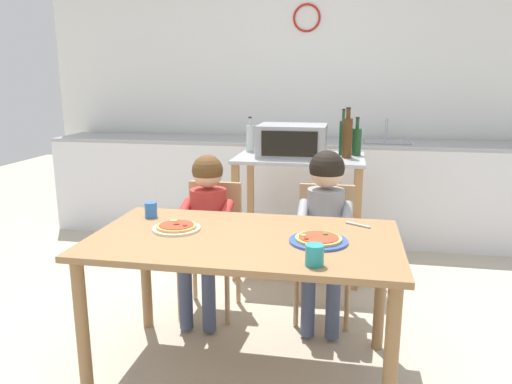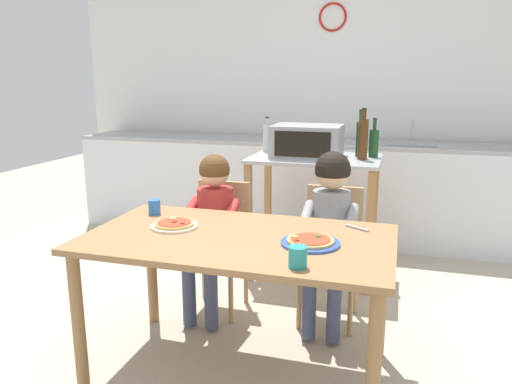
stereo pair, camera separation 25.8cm
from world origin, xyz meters
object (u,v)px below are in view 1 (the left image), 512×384
at_px(kitchen_island_cart, 299,196).
at_px(pizza_plate_cream, 176,227).
at_px(bottle_tall_green_wine, 347,137).
at_px(serving_spoon, 358,225).
at_px(drinking_cup_blue, 151,210).
at_px(dining_table, 244,255).
at_px(bottle_squat_spirits, 250,138).
at_px(child_in_grey_shirt, 325,214).
at_px(bottle_slim_sauce, 343,137).
at_px(drinking_cup_teal, 315,255).
at_px(dining_chair_left, 212,237).
at_px(bottle_clear_vinegar, 357,141).
at_px(pizza_plate_blue_rimmed, 318,240).
at_px(child_in_red_shirt, 206,217).
at_px(dining_chair_right, 325,241).
at_px(toaster_oven, 292,141).

relative_size(kitchen_island_cart, pizza_plate_cream, 3.91).
height_order(bottle_tall_green_wine, pizza_plate_cream, bottle_tall_green_wine).
bearing_deg(kitchen_island_cart, serving_spoon, -69.79).
distance_m(pizza_plate_cream, drinking_cup_blue, 0.29).
distance_m(dining_table, drinking_cup_blue, 0.63).
bearing_deg(bottle_squat_spirits, kitchen_island_cart, -20.80).
xyz_separation_m(kitchen_island_cart, child_in_grey_shirt, (0.23, -0.79, 0.09)).
bearing_deg(bottle_slim_sauce, drinking_cup_teal, -92.31).
height_order(dining_chair_left, serving_spoon, dining_chair_left).
bearing_deg(bottle_tall_green_wine, child_in_grey_shirt, -98.00).
distance_m(bottle_clear_vinegar, child_in_grey_shirt, 0.99).
xyz_separation_m(pizza_plate_cream, drinking_cup_teal, (0.71, -0.35, 0.03)).
xyz_separation_m(dining_chair_left, pizza_plate_blue_rimmed, (0.71, -0.69, 0.26)).
xyz_separation_m(bottle_squat_spirits, drinking_cup_teal, (0.64, -1.86, -0.24)).
relative_size(bottle_squat_spirits, pizza_plate_blue_rimmed, 1.00).
bearing_deg(bottle_clear_vinegar, serving_spoon, -89.75).
bearing_deg(bottle_squat_spirits, drinking_cup_teal, -71.07).
bearing_deg(bottle_slim_sauce, serving_spoon, -85.01).
bearing_deg(child_in_grey_shirt, dining_chair_left, 174.86).
relative_size(pizza_plate_cream, pizza_plate_blue_rimmed, 0.88).
distance_m(bottle_squat_spirits, child_in_red_shirt, 1.07).
xyz_separation_m(bottle_clear_vinegar, dining_table, (-0.53, -1.52, -0.38)).
relative_size(bottle_tall_green_wine, child_in_grey_shirt, 0.35).
bearing_deg(drinking_cup_teal, serving_spoon, 72.67).
relative_size(bottle_slim_sauce, child_in_grey_shirt, 0.33).
distance_m(bottle_tall_green_wine, dining_chair_right, 0.88).
distance_m(kitchen_island_cart, dining_table, 1.41).
distance_m(bottle_slim_sauce, drinking_cup_blue, 1.65).
relative_size(dining_table, drinking_cup_blue, 17.86).
xyz_separation_m(dining_chair_left, child_in_red_shirt, (-0.00, -0.12, 0.17)).
height_order(child_in_grey_shirt, serving_spoon, child_in_grey_shirt).
xyz_separation_m(bottle_tall_green_wine, drinking_cup_teal, (-0.11, -1.69, -0.28)).
height_order(bottle_squat_spirits, serving_spoon, bottle_squat_spirits).
xyz_separation_m(kitchen_island_cart, dining_table, (-0.12, -1.40, 0.03)).
relative_size(bottle_squat_spirits, serving_spoon, 1.95).
xyz_separation_m(bottle_squat_spirits, dining_chair_right, (0.64, -0.83, -0.53)).
bearing_deg(child_in_red_shirt, dining_table, -56.98).
relative_size(kitchen_island_cart, toaster_oven, 1.91).
xyz_separation_m(bottle_slim_sauce, pizza_plate_cream, (-0.79, -1.48, -0.30)).
bearing_deg(child_in_red_shirt, kitchen_island_cart, 60.51).
height_order(drinking_cup_teal, drinking_cup_blue, drinking_cup_teal).
bearing_deg(kitchen_island_cart, pizza_plate_cream, -109.52).
height_order(bottle_tall_green_wine, dining_table, bottle_tall_green_wine).
bearing_deg(serving_spoon, child_in_grey_shirt, 118.97).
height_order(toaster_oven, child_in_grey_shirt, toaster_oven).
bearing_deg(drinking_cup_blue, drinking_cup_teal, -30.35).
xyz_separation_m(dining_chair_right, child_in_red_shirt, (-0.71, -0.17, 0.17)).
xyz_separation_m(bottle_tall_green_wine, drinking_cup_blue, (-1.03, -1.15, -0.29)).
distance_m(bottle_clear_vinegar, pizza_plate_cream, 1.75).
bearing_deg(kitchen_island_cart, dining_table, -95.08).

